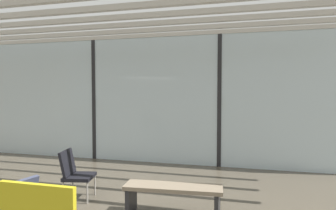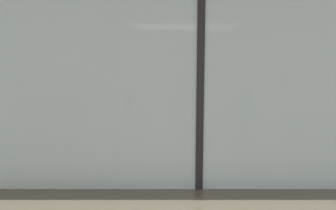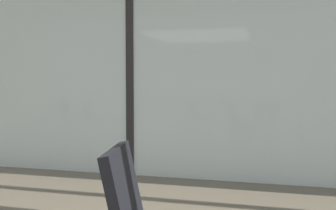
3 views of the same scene
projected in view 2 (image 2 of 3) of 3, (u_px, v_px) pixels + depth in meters
glass_curtain_wall at (200, 68)px, 4.78m from camera, size 14.00×0.08×3.34m
window_mullion_1 at (200, 68)px, 4.78m from camera, size 0.10×0.12×3.34m
parked_airplane at (200, 45)px, 9.35m from camera, size 12.45×4.04×4.04m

